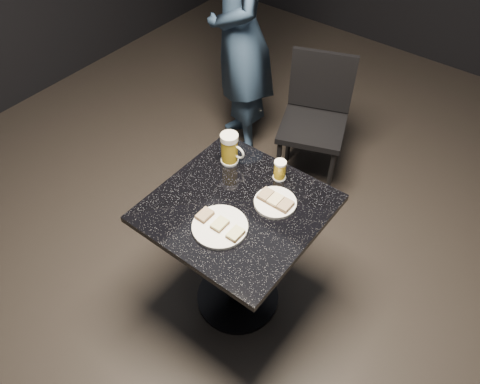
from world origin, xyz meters
name	(u,v)px	position (x,y,z in m)	size (l,w,h in m)	color
floor	(238,297)	(0.00, 0.00, 0.00)	(6.00, 6.00, 0.00)	black
plate_large	(220,227)	(0.02, -0.14, 0.76)	(0.23, 0.23, 0.01)	white
plate_small	(275,202)	(0.12, 0.11, 0.76)	(0.18, 0.18, 0.01)	white
patron	(241,33)	(-0.79, 1.05, 0.85)	(0.62, 0.41, 1.70)	navy
table	(237,240)	(0.00, 0.00, 0.51)	(0.70, 0.70, 0.75)	black
beer_mug	(230,149)	(-0.20, 0.20, 0.83)	(0.12, 0.08, 0.16)	silver
beer_tumbler	(280,170)	(0.05, 0.25, 0.80)	(0.06, 0.06, 0.10)	silver
chair	(315,115)	(-0.22, 1.06, 0.50)	(0.50, 0.50, 0.86)	black
canapes_on_plate_large	(220,224)	(0.02, -0.14, 0.77)	(0.21, 0.07, 0.02)	#4C3521
canapes_on_plate_small	(275,200)	(0.12, 0.11, 0.77)	(0.15, 0.07, 0.02)	#4C3521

